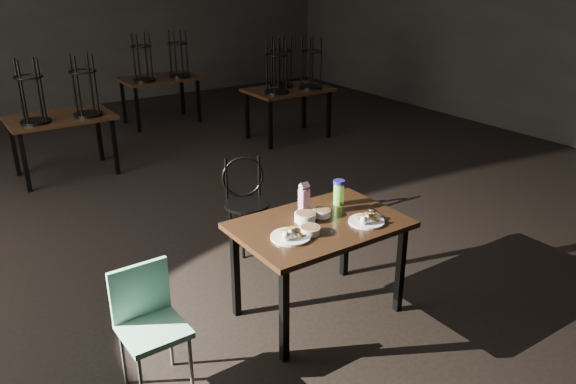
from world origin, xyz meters
TOP-DOWN VIEW (x-y plane):
  - main_table at (-0.53, -1.74)m, footprint 1.20×0.80m
  - plate_left at (-0.83, -1.82)m, footprint 0.27×0.27m
  - plate_right at (-0.25, -1.93)m, footprint 0.26×0.26m
  - bowl_near at (-0.59, -1.65)m, footprint 0.15×0.15m
  - bowl_far at (-0.45, -1.66)m, footprint 0.13×0.13m
  - bowl_big at (-0.69, -1.84)m, footprint 0.14×0.14m
  - juice_carton at (-0.54, -1.56)m, footprint 0.06×0.06m
  - water_bottle at (-0.21, -1.56)m, footprint 0.12×0.12m
  - spoon at (-0.08, -1.80)m, footprint 0.05×0.22m
  - bentwood_chair at (-0.43, -0.51)m, footprint 0.45×0.44m
  - school_chair at (-1.84, -1.78)m, footprint 0.38×0.38m
  - bg_table_left at (-1.31, 2.36)m, footprint 1.20×0.80m
  - bg_table_right at (1.87, 2.16)m, footprint 1.20×0.80m
  - bg_table_far at (0.64, 4.03)m, footprint 1.20×0.80m

SIDE VIEW (x-z plane):
  - school_chair at x=-1.84m, z-range 0.08..0.88m
  - bentwood_chair at x=-0.43m, z-range 0.08..0.93m
  - main_table at x=-0.53m, z-range 0.30..1.05m
  - bg_table_left at x=-1.31m, z-range 0.01..1.49m
  - bg_table_far at x=0.64m, z-range 0.01..1.49m
  - spoon at x=-0.08m, z-range 0.75..0.76m
  - plate_right at x=-0.25m, z-range 0.73..0.81m
  - plate_left at x=-0.83m, z-range 0.73..0.82m
  - bowl_big at x=-0.69m, z-range 0.75..0.80m
  - bg_table_right at x=1.87m, z-range 0.04..1.52m
  - bowl_far at x=-0.45m, z-range 0.75..0.80m
  - bowl_near at x=-0.59m, z-range 0.75..0.81m
  - water_bottle at x=-0.21m, z-range 0.75..0.95m
  - juice_carton at x=-0.54m, z-range 0.74..0.99m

